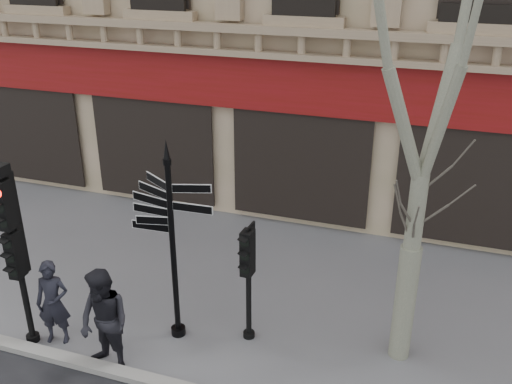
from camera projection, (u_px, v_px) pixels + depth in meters
ground at (228, 342)px, 10.31m from camera, size 80.00×80.00×0.00m
fingerpost at (170, 210)px, 9.50m from camera, size 1.77×1.77×3.78m
traffic_signal_main at (13, 235)px, 9.48m from camera, size 0.40×0.30×3.41m
traffic_signal_secondary at (249, 264)px, 9.83m from camera, size 0.38×0.28×2.20m
plane_tree at (442, 6)px, 7.64m from camera, size 3.13×3.13×8.32m
pedestrian_a at (53, 303)px, 10.04m from camera, size 0.68×0.55×1.61m
pedestrian_b at (105, 323)px, 9.28m from camera, size 1.08×0.94×1.90m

